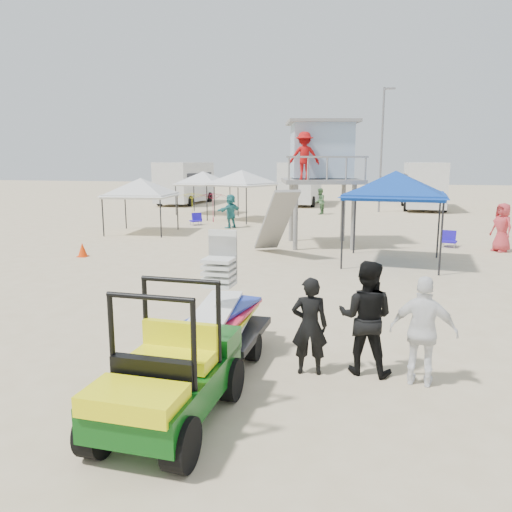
% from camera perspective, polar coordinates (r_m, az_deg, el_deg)
% --- Properties ---
extents(ground, '(140.00, 140.00, 0.00)m').
position_cam_1_polar(ground, '(8.61, -8.26, -12.05)').
color(ground, beige).
rests_on(ground, ground).
extents(utility_cart, '(1.27, 2.39, 1.80)m').
position_cam_1_polar(utility_cart, '(6.47, -10.24, -11.99)').
color(utility_cart, '#0B4910').
rests_on(utility_cart, ground).
extents(surf_trailer, '(1.25, 2.26, 1.93)m').
position_cam_1_polar(surf_trailer, '(8.54, -3.77, -6.55)').
color(surf_trailer, black).
rests_on(surf_trailer, ground).
extents(man_left, '(0.62, 0.46, 1.57)m').
position_cam_1_polar(man_left, '(7.94, 6.14, -7.94)').
color(man_left, black).
rests_on(man_left, ground).
extents(man_mid, '(0.97, 0.81, 1.82)m').
position_cam_1_polar(man_mid, '(8.08, 12.43, -6.87)').
color(man_mid, black).
rests_on(man_mid, ground).
extents(man_right, '(1.03, 0.54, 1.67)m').
position_cam_1_polar(man_right, '(7.89, 18.59, -8.17)').
color(man_right, white).
rests_on(man_right, ground).
extents(lifeguard_tower, '(3.64, 3.64, 4.78)m').
position_cam_1_polar(lifeguard_tower, '(20.13, 7.34, 11.35)').
color(lifeguard_tower, gray).
rests_on(lifeguard_tower, ground).
extents(canopy_blue, '(3.28, 3.28, 3.43)m').
position_cam_1_polar(canopy_blue, '(16.85, 15.69, 8.87)').
color(canopy_blue, black).
rests_on(canopy_blue, ground).
extents(canopy_white_a, '(3.15, 3.15, 2.97)m').
position_cam_1_polar(canopy_white_a, '(24.02, -13.05, 8.33)').
color(canopy_white_a, black).
rests_on(canopy_white_a, ground).
extents(canopy_white_b, '(2.98, 2.98, 3.11)m').
position_cam_1_polar(canopy_white_b, '(32.27, -6.07, 9.34)').
color(canopy_white_b, black).
rests_on(canopy_white_b, ground).
extents(canopy_white_c, '(3.89, 3.89, 3.25)m').
position_cam_1_polar(canopy_white_c, '(28.55, -1.64, 9.50)').
color(canopy_white_c, black).
rests_on(canopy_white_c, ground).
extents(umbrella_a, '(1.86, 1.89, 1.67)m').
position_cam_1_polar(umbrella_a, '(27.81, -4.96, 5.58)').
color(umbrella_a, '#BD143A').
rests_on(umbrella_a, ground).
extents(umbrella_b, '(2.52, 2.51, 1.64)m').
position_cam_1_polar(umbrella_b, '(28.50, -7.25, 5.63)').
color(umbrella_b, yellow).
rests_on(umbrella_b, ground).
extents(cone_near, '(0.34, 0.34, 0.50)m').
position_cam_1_polar(cone_near, '(18.67, -19.22, 0.68)').
color(cone_near, '#FF3C08').
rests_on(cone_near, ground).
extents(cone_far, '(0.34, 0.34, 0.50)m').
position_cam_1_polar(cone_far, '(19.63, -3.80, 1.73)').
color(cone_far, orange).
rests_on(cone_far, ground).
extents(beach_chair_a, '(0.74, 0.85, 0.64)m').
position_cam_1_polar(beach_chair_a, '(26.77, -6.83, 4.23)').
color(beach_chair_a, '#1F11B8').
rests_on(beach_chair_a, ground).
extents(beach_chair_b, '(0.65, 0.70, 0.64)m').
position_cam_1_polar(beach_chair_b, '(21.12, 21.18, 1.83)').
color(beach_chair_b, '#1F0FAC').
rests_on(beach_chair_b, ground).
extents(rv_far_left, '(2.64, 6.80, 3.25)m').
position_cam_1_polar(rv_far_left, '(40.28, -8.11, 8.48)').
color(rv_far_left, silver).
rests_on(rv_far_left, ground).
extents(rv_mid_left, '(2.65, 6.50, 3.25)m').
position_cam_1_polar(rv_mid_left, '(39.32, 5.13, 8.50)').
color(rv_mid_left, silver).
rests_on(rv_mid_left, ground).
extents(rv_mid_right, '(2.64, 7.00, 3.25)m').
position_cam_1_polar(rv_mid_right, '(37.47, 18.62, 7.87)').
color(rv_mid_right, silver).
rests_on(rv_mid_right, ground).
extents(light_pole_left, '(0.14, 0.14, 8.00)m').
position_cam_1_polar(light_pole_left, '(34.33, 14.14, 11.57)').
color(light_pole_left, slate).
rests_on(light_pole_left, ground).
extents(distant_beachgoers, '(12.81, 12.76, 1.82)m').
position_cam_1_polar(distant_beachgoers, '(25.24, 7.43, 5.08)').
color(distant_beachgoers, '#BF363D').
rests_on(distant_beachgoers, ground).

